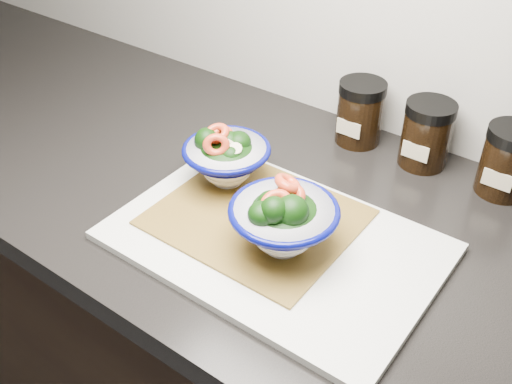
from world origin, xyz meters
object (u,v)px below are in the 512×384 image
Objects in this scene: cutting_board at (275,241)px; bowl_left at (226,157)px; bowl_right at (283,220)px; spice_jar_a at (360,112)px; spice_jar_c at (508,161)px; spice_jar_b at (426,134)px.

bowl_left reaches higher than cutting_board.
spice_jar_a is at bearing 100.83° from bowl_right.
bowl_right is 0.38m from spice_jar_c.
bowl_left is 1.22× the size of spice_jar_b.
cutting_board is 3.98× the size of spice_jar_a.
spice_jar_c is (0.13, 0.00, 0.00)m from spice_jar_b.
spice_jar_b is 0.13m from spice_jar_c.
spice_jar_a is at bearing 180.00° from spice_jar_b.
bowl_left is (-0.14, 0.07, 0.05)m from cutting_board.
bowl_right is at bearing -100.22° from spice_jar_b.
cutting_board is at bearing -104.32° from spice_jar_b.
spice_jar_a is at bearing 180.00° from spice_jar_c.
cutting_board is at bearing 148.70° from bowl_right.
bowl_left is 0.27m from spice_jar_a.
cutting_board is 3.98× the size of spice_jar_c.
bowl_right is (0.16, -0.08, 0.00)m from bowl_left.
bowl_right is 1.32× the size of spice_jar_a.
bowl_left is 0.33m from spice_jar_b.
bowl_left is at bearing -131.09° from spice_jar_b.
bowl_right is at bearing -79.17° from spice_jar_a.
spice_jar_a is (-0.04, 0.32, 0.05)m from cutting_board.
spice_jar_a and spice_jar_c have the same top height.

